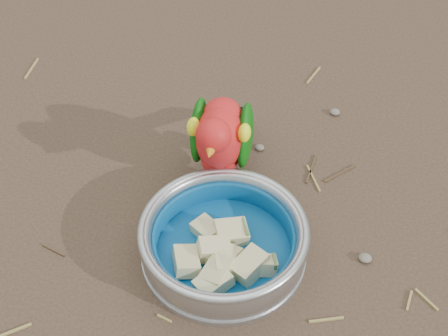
# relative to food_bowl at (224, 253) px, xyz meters

# --- Properties ---
(ground) EXTENTS (60.00, 60.00, 0.00)m
(ground) POSITION_rel_food_bowl_xyz_m (-0.02, 0.05, -0.01)
(ground) COLOR #453227
(food_bowl) EXTENTS (0.22, 0.22, 0.02)m
(food_bowl) POSITION_rel_food_bowl_xyz_m (0.00, 0.00, 0.00)
(food_bowl) COLOR #B2B2BA
(food_bowl) RESTS_ON ground
(bowl_wall) EXTENTS (0.22, 0.22, 0.04)m
(bowl_wall) POSITION_rel_food_bowl_xyz_m (0.00, 0.00, 0.03)
(bowl_wall) COLOR #B2B2BA
(bowl_wall) RESTS_ON food_bowl
(fruit_wedges) EXTENTS (0.13, 0.13, 0.03)m
(fruit_wedges) POSITION_rel_food_bowl_xyz_m (0.00, 0.00, 0.02)
(fruit_wedges) COLOR beige
(fruit_wedges) RESTS_ON food_bowl
(lory_parrot) EXTENTS (0.10, 0.19, 0.15)m
(lory_parrot) POSITION_rel_food_bowl_xyz_m (-0.03, 0.14, 0.07)
(lory_parrot) COLOR red
(lory_parrot) RESTS_ON ground
(ground_debris) EXTENTS (0.90, 0.80, 0.01)m
(ground_debris) POSITION_rel_food_bowl_xyz_m (-0.04, 0.13, -0.01)
(ground_debris) COLOR #9C8548
(ground_debris) RESTS_ON ground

